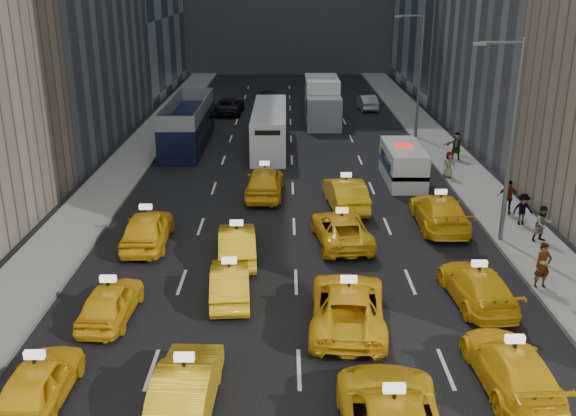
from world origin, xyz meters
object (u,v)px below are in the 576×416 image
nypd_van (403,164)px  box_truck (322,101)px  city_bus (270,128)px  double_decker (188,124)px  pedestrian_0 (543,266)px

nypd_van → box_truck: bearing=98.4°
nypd_van → city_bus: 11.34m
nypd_van → city_bus: city_bus is taller
nypd_van → double_decker: double_decker is taller
nypd_van → city_bus: bearing=129.8°
box_truck → pedestrian_0: box_truck is taller
city_bus → pedestrian_0: city_bus is taller
nypd_van → pedestrian_0: (2.85, -14.09, 0.02)m
nypd_van → pedestrian_0: nypd_van is taller
box_truck → city_bus: bearing=-123.0°
nypd_van → box_truck: size_ratio=0.68×
double_decker → city_bus: double_decker is taller
nypd_van → box_truck: 16.79m
double_decker → box_truck: bearing=40.9°
nypd_van → city_bus: size_ratio=0.50×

